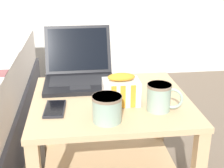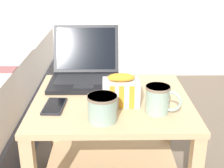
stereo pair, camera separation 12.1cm
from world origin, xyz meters
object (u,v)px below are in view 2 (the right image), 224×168
object	(u,v)px
mug_front_left	(102,107)
snack_bag	(121,91)
cell_phone	(54,106)
mug_front_right	(158,98)
laptop	(85,71)

from	to	relation	value
mug_front_left	snack_bag	bearing A→B (deg)	62.67
mug_front_left	snack_bag	distance (m)	0.15
mug_front_left	snack_bag	world-z (taller)	snack_bag
snack_bag	cell_phone	distance (m)	0.26
mug_front_left	mug_front_right	distance (m)	0.21
laptop	snack_bag	size ratio (longest dim) A/B	2.40
laptop	mug_front_left	bearing A→B (deg)	-77.93
laptop	mug_front_left	size ratio (longest dim) A/B	2.34
mug_front_left	cell_phone	world-z (taller)	mug_front_left
mug_front_right	snack_bag	size ratio (longest dim) A/B	0.92
laptop	mug_front_left	distance (m)	0.41
mug_front_left	mug_front_right	xyz separation A→B (m)	(0.20, 0.06, 0.00)
laptop	mug_front_right	size ratio (longest dim) A/B	2.62
snack_bag	cell_phone	size ratio (longest dim) A/B	0.96
laptop	cell_phone	distance (m)	0.31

